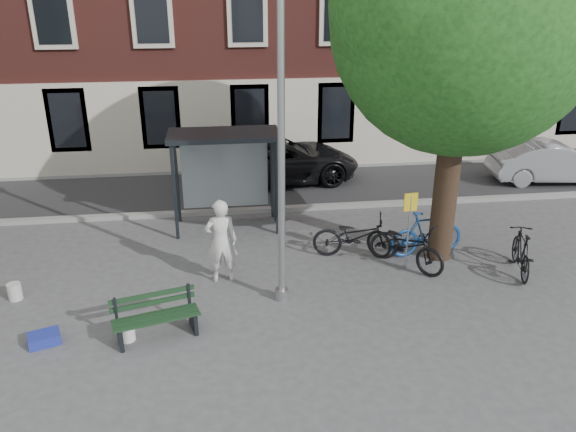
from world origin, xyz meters
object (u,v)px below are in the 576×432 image
Objects in this scene: bike_c at (404,245)px; notice_sign at (410,215)px; bike_b at (427,233)px; lamppost at (281,172)px; painter at (221,241)px; bike_a at (356,236)px; bike_d at (521,252)px; bench at (156,318)px; car_silver at (553,162)px; car_dark at (277,159)px; bus_shelter at (240,157)px.

notice_sign reaches higher than bike_c.
bike_b is at bearing -2.51° from bike_c.
notice_sign is at bearing 18.65° from lamppost.
painter reaches higher than bike_b.
bike_d is (3.50, -1.27, -0.03)m from bike_a.
lamppost is 3.24× the size of bike_b.
lamppost reaches higher than bike_d.
lamppost is at bearing 6.88° from bench.
car_dark is at bearing 88.89° from car_silver.
bike_b is (4.33, -2.45, -1.35)m from bus_shelter.
bench is at bearing 162.32° from bike_c.
lamppost is 3.47m from bike_a.
notice_sign reaches higher than car_silver.
bus_shelter reaches higher than notice_sign.
car_silver is at bearing 33.24° from lamppost.
bike_b is 0.91× the size of bike_c.
bus_shelter reaches higher than car_silver.
bike_c is at bearing -169.02° from car_dark.
lamppost is 4.24m from bus_shelter.
bike_a is at bearing 78.68° from bike_b.
bench is at bearing 104.93° from bike_b.
lamppost is 2.94× the size of bike_c.
car_silver is 8.80m from notice_sign.
bus_shelter reaches higher than painter.
car_silver is (11.08, 5.47, -0.28)m from painter.
bench is at bearing -109.99° from bus_shelter.
bus_shelter is 1.50× the size of painter.
notice_sign is at bearing 123.64° from bike_b.
bus_shelter is 4.87m from bike_c.
painter is 12.36m from car_silver.
bike_c is (2.98, 1.12, -2.24)m from lamppost.
bike_b reaches higher than bike_d.
bus_shelter is 1.51× the size of bike_b.
bus_shelter reaches higher than bike_b.
bike_b reaches higher than bike_c.
bike_b is 0.92m from bike_c.
lamppost is 2.14× the size of bus_shelter.
car_dark is (-2.93, 6.07, 0.19)m from bike_b.
bike_a is at bearing -2.32° from bike_d.
painter is 1.15× the size of bench.
lamppost reaches higher than car_silver.
painter is 3.31m from bike_a.
car_silver reaches higher than bike_c.
bench is 0.89× the size of notice_sign.
lamppost reaches higher than notice_sign.
bench is 14.43m from car_silver.
bench is at bearing -166.01° from notice_sign.
bike_b is at bearing 134.78° from car_silver.
notice_sign reaches higher than bike_d.
lamppost is 11.99m from car_silver.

